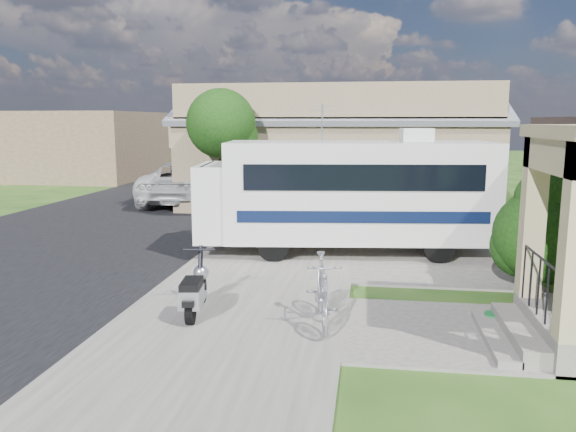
# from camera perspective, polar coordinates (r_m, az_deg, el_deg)

# --- Properties ---
(ground) EXTENTS (120.00, 120.00, 0.00)m
(ground) POSITION_cam_1_polar(r_m,az_deg,el_deg) (10.73, 0.70, -9.15)
(ground) COLOR #1A4211
(street_slab) EXTENTS (9.00, 80.00, 0.02)m
(street_slab) POSITION_cam_1_polar(r_m,az_deg,el_deg) (22.20, -15.22, 0.35)
(street_slab) COLOR black
(street_slab) RESTS_ON ground
(sidewalk_slab) EXTENTS (4.00, 80.00, 0.06)m
(sidewalk_slab) POSITION_cam_1_polar(r_m,az_deg,el_deg) (20.49, 1.68, -0.01)
(sidewalk_slab) COLOR #5D5953
(sidewalk_slab) RESTS_ON ground
(driveway_slab) EXTENTS (7.00, 6.00, 0.05)m
(driveway_slab) POSITION_cam_1_polar(r_m,az_deg,el_deg) (14.96, 8.75, -3.74)
(driveway_slab) COLOR #5D5953
(driveway_slab) RESTS_ON ground
(walk_slab) EXTENTS (4.00, 3.00, 0.05)m
(walk_slab) POSITION_cam_1_polar(r_m,az_deg,el_deg) (9.83, 17.82, -11.26)
(walk_slab) COLOR #5D5953
(walk_slab) RESTS_ON ground
(warehouse) EXTENTS (12.50, 8.40, 5.04)m
(warehouse) POSITION_cam_1_polar(r_m,az_deg,el_deg) (24.12, 5.20, 6.09)
(warehouse) COLOR brown
(warehouse) RESTS_ON ground
(distant_bldg_far) EXTENTS (10.00, 8.00, 4.00)m
(distant_bldg_far) POSITION_cam_1_polar(r_m,az_deg,el_deg) (36.98, -21.52, 6.69)
(distant_bldg_far) COLOR brown
(distant_bldg_far) RESTS_ON ground
(distant_bldg_near) EXTENTS (8.00, 7.00, 3.20)m
(distant_bldg_near) POSITION_cam_1_polar(r_m,az_deg,el_deg) (47.04, -12.04, 7.14)
(distant_bldg_near) COLOR brown
(distant_bldg_near) RESTS_ON ground
(street_tree_a) EXTENTS (2.44, 2.40, 4.58)m
(street_tree_a) POSITION_cam_1_polar(r_m,az_deg,el_deg) (19.78, -6.49, 8.96)
(street_tree_a) COLOR black
(street_tree_a) RESTS_ON ground
(street_tree_b) EXTENTS (2.44, 2.40, 4.73)m
(street_tree_b) POSITION_cam_1_polar(r_m,az_deg,el_deg) (29.55, -1.46, 9.49)
(street_tree_b) COLOR black
(street_tree_b) RESTS_ON ground
(street_tree_c) EXTENTS (2.44, 2.40, 4.42)m
(street_tree_c) POSITION_cam_1_polar(r_m,az_deg,el_deg) (38.45, 0.86, 9.09)
(street_tree_c) COLOR black
(street_tree_c) RESTS_ON ground
(motorhome) EXTENTS (7.73, 3.21, 3.85)m
(motorhome) POSITION_cam_1_polar(r_m,az_deg,el_deg) (14.64, 6.05, 2.49)
(motorhome) COLOR silver
(motorhome) RESTS_ON ground
(shrub) EXTENTS (2.04, 1.94, 2.50)m
(shrub) POSITION_cam_1_polar(r_m,az_deg,el_deg) (12.36, 24.48, -1.39)
(shrub) COLOR black
(shrub) RESTS_ON ground
(scooter) EXTENTS (0.64, 1.67, 1.10)m
(scooter) POSITION_cam_1_polar(r_m,az_deg,el_deg) (10.10, -9.44, -7.57)
(scooter) COLOR black
(scooter) RESTS_ON ground
(bicycle) EXTENTS (0.85, 2.02, 1.17)m
(bicycle) POSITION_cam_1_polar(r_m,az_deg,el_deg) (9.54, 3.48, -7.87)
(bicycle) COLOR #ADACB4
(bicycle) RESTS_ON ground
(pickup_truck) EXTENTS (3.38, 6.64, 1.80)m
(pickup_truck) POSITION_cam_1_polar(r_m,az_deg,el_deg) (24.37, -9.96, 3.45)
(pickup_truck) COLOR silver
(pickup_truck) RESTS_ON ground
(van) EXTENTS (2.91, 5.84, 1.63)m
(van) POSITION_cam_1_polar(r_m,az_deg,el_deg) (30.82, -6.71, 4.63)
(van) COLOR silver
(van) RESTS_ON ground
(garden_hose) EXTENTS (0.36, 0.36, 0.16)m
(garden_hose) POSITION_cam_1_polar(r_m,az_deg,el_deg) (10.43, 20.27, -9.84)
(garden_hose) COLOR #14662C
(garden_hose) RESTS_ON ground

